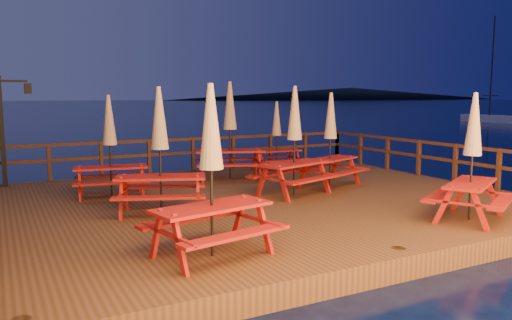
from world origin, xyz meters
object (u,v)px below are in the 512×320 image
object	(u,v)px
lamp_post	(8,120)
picnic_table_0	(110,144)
picnic_table_1	(330,138)
sailboat	(493,119)
picnic_table_2	(160,148)

from	to	relation	value
lamp_post	picnic_table_0	distance (m)	3.49
lamp_post	picnic_table_1	xyz separation A→B (m)	(7.72, -4.06, -0.47)
lamp_post	sailboat	world-z (taller)	sailboat
picnic_table_1	picnic_table_2	world-z (taller)	picnic_table_2
picnic_table_0	picnic_table_2	distance (m)	2.35
picnic_table_0	picnic_table_2	size ratio (longest dim) A/B	0.94
sailboat	picnic_table_2	size ratio (longest dim) A/B	4.18
picnic_table_2	lamp_post	bearing A→B (deg)	139.37
lamp_post	picnic_table_1	size ratio (longest dim) A/B	1.18
sailboat	picnic_table_0	world-z (taller)	sailboat
picnic_table_0	picnic_table_1	distance (m)	5.75
picnic_table_0	picnic_table_2	xyz separation A→B (m)	(0.56, -2.28, 0.09)
sailboat	picnic_table_1	bearing A→B (deg)	-145.77
picnic_table_1	picnic_table_2	size ratio (longest dim) A/B	0.96
lamp_post	sailboat	xyz separation A→B (m)	(45.80, 19.49, -1.83)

